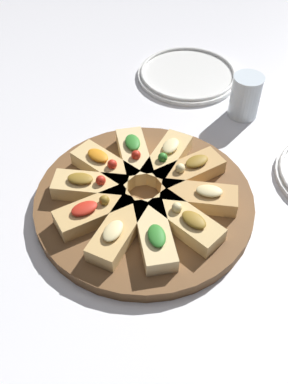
% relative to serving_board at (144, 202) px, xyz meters
% --- Properties ---
extents(ground_plane, '(3.00, 3.00, 0.00)m').
position_rel_serving_board_xyz_m(ground_plane, '(0.00, 0.00, -0.01)').
color(ground_plane, white).
extents(serving_board, '(0.38, 0.38, 0.02)m').
position_rel_serving_board_xyz_m(serving_board, '(0.00, 0.00, 0.00)').
color(serving_board, brown).
rests_on(serving_board, ground_plane).
extents(focaccia_slice_0, '(0.10, 0.13, 0.04)m').
position_rel_serving_board_xyz_m(focaccia_slice_0, '(-0.04, -0.08, 0.03)').
color(focaccia_slice_0, tan).
rests_on(focaccia_slice_0, serving_board).
extents(focaccia_slice_1, '(0.06, 0.13, 0.04)m').
position_rel_serving_board_xyz_m(focaccia_slice_1, '(0.01, -0.09, 0.03)').
color(focaccia_slice_1, tan).
rests_on(focaccia_slice_1, serving_board).
extents(focaccia_slice_2, '(0.12, 0.13, 0.04)m').
position_rel_serving_board_xyz_m(focaccia_slice_2, '(0.06, -0.07, 0.03)').
color(focaccia_slice_2, '#E5C689').
rests_on(focaccia_slice_2, serving_board).
extents(focaccia_slice_3, '(0.13, 0.07, 0.04)m').
position_rel_serving_board_xyz_m(focaccia_slice_3, '(0.09, -0.02, 0.03)').
color(focaccia_slice_3, '#DBB775').
rests_on(focaccia_slice_3, serving_board).
extents(focaccia_slice_4, '(0.14, 0.10, 0.04)m').
position_rel_serving_board_xyz_m(focaccia_slice_4, '(0.08, 0.04, 0.03)').
color(focaccia_slice_4, tan).
rests_on(focaccia_slice_4, serving_board).
extents(focaccia_slice_5, '(0.10, 0.14, 0.04)m').
position_rel_serving_board_xyz_m(focaccia_slice_5, '(0.04, 0.08, 0.03)').
color(focaccia_slice_5, tan).
rests_on(focaccia_slice_5, serving_board).
extents(focaccia_slice_6, '(0.06, 0.13, 0.04)m').
position_rel_serving_board_xyz_m(focaccia_slice_6, '(-0.01, 0.09, 0.03)').
color(focaccia_slice_6, '#DBB775').
rests_on(focaccia_slice_6, serving_board).
extents(focaccia_slice_7, '(0.12, 0.12, 0.04)m').
position_rel_serving_board_xyz_m(focaccia_slice_7, '(-0.06, 0.07, 0.03)').
color(focaccia_slice_7, '#E5C689').
rests_on(focaccia_slice_7, serving_board).
extents(focaccia_slice_8, '(0.13, 0.07, 0.04)m').
position_rel_serving_board_xyz_m(focaccia_slice_8, '(-0.09, 0.01, 0.03)').
color(focaccia_slice_8, '#DBB775').
rests_on(focaccia_slice_8, serving_board).
extents(focaccia_slice_9, '(0.14, 0.10, 0.04)m').
position_rel_serving_board_xyz_m(focaccia_slice_9, '(-0.08, -0.04, 0.03)').
color(focaccia_slice_9, '#DBB775').
rests_on(focaccia_slice_9, serving_board).
extents(plate_left, '(0.23, 0.23, 0.02)m').
position_rel_serving_board_xyz_m(plate_left, '(-0.13, 0.39, -0.00)').
color(plate_left, white).
rests_on(plate_left, ground_plane).
extents(water_glass, '(0.06, 0.06, 0.09)m').
position_rel_serving_board_xyz_m(water_glass, '(0.04, 0.33, 0.03)').
color(water_glass, silver).
rests_on(water_glass, ground_plane).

